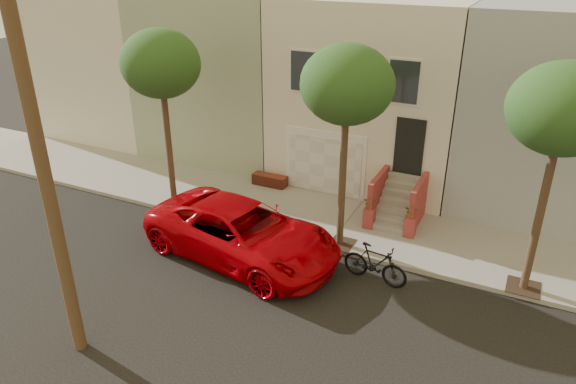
% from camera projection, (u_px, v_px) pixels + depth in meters
% --- Properties ---
extents(ground, '(90.00, 90.00, 0.00)m').
position_uv_depth(ground, '(253.00, 306.00, 14.34)').
color(ground, black).
rests_on(ground, ground).
extents(sidewalk, '(40.00, 3.70, 0.15)m').
position_uv_depth(sidewalk, '(327.00, 220.00, 18.66)').
color(sidewalk, gray).
rests_on(sidewalk, ground).
extents(house_row, '(33.10, 11.70, 7.00)m').
position_uv_depth(house_row, '(383.00, 83.00, 21.89)').
color(house_row, beige).
rests_on(house_row, sidewalk).
extents(tree_left, '(2.70, 2.57, 6.30)m').
position_uv_depth(tree_left, '(161.00, 65.00, 17.45)').
color(tree_left, '#2D2116').
rests_on(tree_left, sidewalk).
extents(tree_mid, '(2.70, 2.57, 6.30)m').
position_uv_depth(tree_mid, '(347.00, 86.00, 14.88)').
color(tree_mid, '#2D2116').
rests_on(tree_mid, sidewalk).
extents(tree_right, '(2.70, 2.57, 6.30)m').
position_uv_depth(tree_right, '(564.00, 111.00, 12.70)').
color(tree_right, '#2D2116').
rests_on(tree_right, sidewalk).
extents(pickup_truck, '(6.68, 3.87, 1.75)m').
position_uv_depth(pickup_truck, '(242.00, 232.00, 16.23)').
color(pickup_truck, '#B60009').
rests_on(pickup_truck, ground).
extents(motorcycle, '(2.00, 0.79, 1.17)m').
position_uv_depth(motorcycle, '(375.00, 264.00, 15.16)').
color(motorcycle, black).
rests_on(motorcycle, ground).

